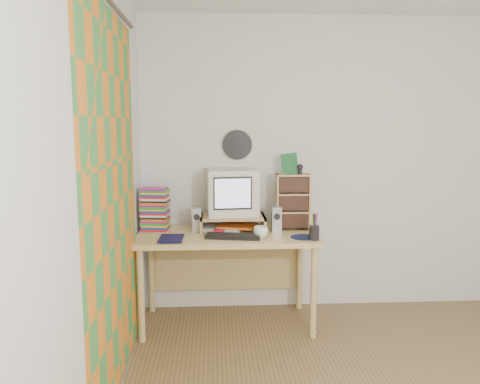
{
  "coord_description": "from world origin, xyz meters",
  "views": [
    {
      "loc": [
        -1.12,
        -2.22,
        1.6
      ],
      "look_at": [
        -0.93,
        1.33,
        1.08
      ],
      "focal_mm": 35.0,
      "sensor_mm": 36.0,
      "label": 1
    }
  ],
  "objects": [
    {
      "name": "crt_monitor",
      "position": [
        -0.98,
        1.53,
        1.06
      ],
      "size": [
        0.43,
        0.43,
        0.37
      ],
      "primitive_type": "cube",
      "rotation": [
        0.0,
        0.0,
        0.11
      ],
      "color": "beige",
      "rests_on": "monitor_riser"
    },
    {
      "name": "monitor_riser",
      "position": [
        -0.98,
        1.48,
        0.84
      ],
      "size": [
        0.52,
        0.3,
        0.12
      ],
      "color": "tan",
      "rests_on": "desk"
    },
    {
      "name": "mousepad",
      "position": [
        -0.45,
        1.2,
        0.75
      ],
      "size": [
        0.21,
        0.21,
        0.0
      ],
      "primitive_type": "cylinder",
      "rotation": [
        0.0,
        0.0,
        -0.05
      ],
      "color": "#101936",
      "rests_on": "desk"
    },
    {
      "name": "back_wall",
      "position": [
        0.0,
        1.75,
        1.25
      ],
      "size": [
        3.5,
        0.0,
        3.5
      ],
      "primitive_type": "plane",
      "rotation": [
        1.57,
        0.0,
        0.0
      ],
      "color": "silver",
      "rests_on": "floor"
    },
    {
      "name": "speaker_left",
      "position": [
        -1.27,
        1.45,
        0.85
      ],
      "size": [
        0.07,
        0.07,
        0.19
      ],
      "primitive_type": "cube",
      "rotation": [
        0.0,
        0.0,
        -0.02
      ],
      "color": "#A2A2A7",
      "rests_on": "desk"
    },
    {
      "name": "speaker_right",
      "position": [
        -0.64,
        1.4,
        0.85
      ],
      "size": [
        0.08,
        0.08,
        0.2
      ],
      "primitive_type": "cube",
      "rotation": [
        0.0,
        0.0,
        0.05
      ],
      "color": "#A2A2A7",
      "rests_on": "desk"
    },
    {
      "name": "diary",
      "position": [
        -1.54,
        1.18,
        0.77
      ],
      "size": [
        0.22,
        0.16,
        0.04
      ],
      "primitive_type": "imported",
      "rotation": [
        0.0,
        0.0,
        -0.01
      ],
      "color": "#0F0F39",
      "rests_on": "desk"
    },
    {
      "name": "pen_cup",
      "position": [
        -0.39,
        1.12,
        0.83
      ],
      "size": [
        0.09,
        0.09,
        0.15
      ],
      "primitive_type": null,
      "rotation": [
        0.0,
        0.0,
        0.15
      ],
      "color": "black",
      "rests_on": "desk"
    },
    {
      "name": "papers",
      "position": [
        -1.02,
        1.5,
        0.77
      ],
      "size": [
        0.4,
        0.34,
        0.04
      ],
      "primitive_type": null,
      "rotation": [
        0.0,
        0.0,
        -0.32
      ],
      "color": "beige",
      "rests_on": "desk"
    },
    {
      "name": "keyboard",
      "position": [
        -0.99,
        1.21,
        0.76
      ],
      "size": [
        0.43,
        0.21,
        0.03
      ],
      "primitive_type": "cube",
      "rotation": [
        0.0,
        0.0,
        -0.18
      ],
      "color": "black",
      "rests_on": "desk"
    },
    {
      "name": "desk",
      "position": [
        -1.03,
        1.44,
        0.62
      ],
      "size": [
        1.4,
        0.7,
        0.75
      ],
      "color": "#DAC275",
      "rests_on": "floor"
    },
    {
      "name": "left_wall",
      "position": [
        -1.75,
        0.0,
        1.25
      ],
      "size": [
        0.0,
        3.5,
        3.5
      ],
      "primitive_type": "plane",
      "rotation": [
        1.57,
        0.0,
        1.57
      ],
      "color": "silver",
      "rests_on": "floor"
    },
    {
      "name": "cd_rack",
      "position": [
        -0.49,
        1.5,
        0.98
      ],
      "size": [
        0.27,
        0.15,
        0.45
      ],
      "primitive_type": "cube",
      "rotation": [
        0.0,
        0.0,
        -0.02
      ],
      "color": "tan",
      "rests_on": "desk"
    },
    {
      "name": "curtain",
      "position": [
        -1.71,
        0.48,
        1.15
      ],
      "size": [
        0.0,
        2.2,
        2.2
      ],
      "primitive_type": "plane",
      "rotation": [
        1.57,
        0.0,
        1.57
      ],
      "color": "orange",
      "rests_on": "left_wall"
    },
    {
      "name": "dvd_stack",
      "position": [
        -1.61,
        1.53,
        0.9
      ],
      "size": [
        0.23,
        0.17,
        0.3
      ],
      "primitive_type": null,
      "rotation": [
        0.0,
        0.0,
        -0.13
      ],
      "color": "brown",
      "rests_on": "desk"
    },
    {
      "name": "red_box",
      "position": [
        -1.09,
        1.32,
        0.77
      ],
      "size": [
        0.09,
        0.06,
        0.04
      ],
      "primitive_type": "cube",
      "rotation": [
        0.0,
        0.0,
        -0.12
      ],
      "color": "#B41328",
      "rests_on": "desk"
    },
    {
      "name": "wall_disc",
      "position": [
        -0.93,
        1.73,
        1.43
      ],
      "size": [
        0.25,
        0.02,
        0.25
      ],
      "primitive_type": "cylinder",
      "rotation": [
        1.57,
        0.0,
        0.0
      ],
      "color": "black",
      "rests_on": "back_wall"
    },
    {
      "name": "webcam",
      "position": [
        -0.44,
        1.47,
        1.25
      ],
      "size": [
        0.05,
        0.05,
        0.08
      ],
      "primitive_type": null,
      "rotation": [
        0.0,
        0.0,
        -0.03
      ],
      "color": "black",
      "rests_on": "cd_rack"
    },
    {
      "name": "mug",
      "position": [
        -0.78,
        1.21,
        0.79
      ],
      "size": [
        0.12,
        0.12,
        0.09
      ],
      "primitive_type": "imported",
      "rotation": [
        0.0,
        0.0,
        -0.12
      ],
      "color": "white",
      "rests_on": "desk"
    },
    {
      "name": "game_box",
      "position": [
        -0.52,
        1.52,
        1.29
      ],
      "size": [
        0.13,
        0.06,
        0.17
      ],
      "primitive_type": "cube",
      "rotation": [
        0.0,
        0.0,
        -0.29
      ],
      "color": "#1B6131",
      "rests_on": "cd_rack"
    }
  ]
}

